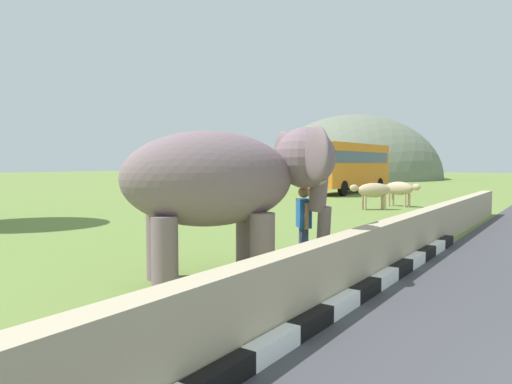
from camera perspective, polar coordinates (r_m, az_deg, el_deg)
striped_curb at (r=5.64m, az=4.63°, el=-17.17°), size 16.20×0.20×0.24m
barrier_parapet at (r=7.69m, az=11.63°, el=-8.65°), size 28.00×0.36×1.00m
elephant at (r=8.29m, az=-3.37°, el=1.44°), size 3.93×3.66×2.81m
person_handler at (r=9.36m, az=5.94°, el=-3.76°), size 0.53×0.49×1.66m
bus_orange at (r=33.64m, az=11.30°, el=3.44°), size 9.72×2.79×3.50m
cow_near at (r=23.53m, az=17.44°, el=0.37°), size 0.97×1.93×1.23m
cow_mid at (r=21.62m, az=14.33°, el=0.15°), size 1.50×1.75×1.23m
hill_east at (r=64.97m, az=12.19°, el=1.62°), size 28.25×22.60×17.51m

